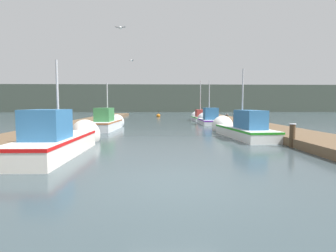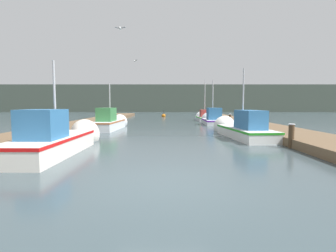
{
  "view_description": "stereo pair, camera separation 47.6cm",
  "coord_description": "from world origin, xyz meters",
  "px_view_note": "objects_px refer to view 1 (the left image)",
  "views": [
    {
      "loc": [
        -0.33,
        -5.85,
        1.8
      ],
      "look_at": [
        0.13,
        8.17,
        0.63
      ],
      "focal_mm": 28.0,
      "sensor_mm": 36.0,
      "label": 1
    },
    {
      "loc": [
        0.14,
        -5.86,
        1.8
      ],
      "look_at": [
        0.13,
        8.17,
        0.63
      ],
      "focal_mm": 28.0,
      "sensor_mm": 36.0,
      "label": 2
    }
  ],
  "objects_px": {
    "fishing_boat_0": "(62,139)",
    "fishing_boat_2": "(108,122)",
    "fishing_boat_4": "(200,117)",
    "mooring_piling_2": "(292,135)",
    "mooring_piling_1": "(227,120)",
    "channel_buoy": "(158,116)",
    "mooring_piling_3": "(209,114)",
    "mooring_piling_0": "(235,121)",
    "seagull_lead": "(132,61)",
    "fishing_boat_3": "(208,119)",
    "fishing_boat_1": "(240,128)",
    "seagull_1": "(120,28)"
  },
  "relations": [
    {
      "from": "fishing_boat_1",
      "to": "mooring_piling_2",
      "type": "bearing_deg",
      "value": -80.03
    },
    {
      "from": "fishing_boat_3",
      "to": "mooring_piling_3",
      "type": "distance_m",
      "value": 5.04
    },
    {
      "from": "fishing_boat_0",
      "to": "mooring_piling_3",
      "type": "bearing_deg",
      "value": 64.89
    },
    {
      "from": "channel_buoy",
      "to": "seagull_lead",
      "type": "xyz_separation_m",
      "value": [
        -2.18,
        -14.39,
        5.3
      ]
    },
    {
      "from": "fishing_boat_3",
      "to": "mooring_piling_2",
      "type": "xyz_separation_m",
      "value": [
        1.03,
        -13.21,
        0.08
      ]
    },
    {
      "from": "seagull_1",
      "to": "mooring_piling_2",
      "type": "bearing_deg",
      "value": 160.95
    },
    {
      "from": "fishing_boat_3",
      "to": "seagull_1",
      "type": "height_order",
      "value": "seagull_1"
    },
    {
      "from": "mooring_piling_2",
      "to": "fishing_boat_0",
      "type": "bearing_deg",
      "value": -174.72
    },
    {
      "from": "mooring_piling_0",
      "to": "mooring_piling_3",
      "type": "xyz_separation_m",
      "value": [
        -0.21,
        9.26,
        0.13
      ]
    },
    {
      "from": "fishing_boat_4",
      "to": "fishing_boat_2",
      "type": "bearing_deg",
      "value": -129.92
    },
    {
      "from": "fishing_boat_0",
      "to": "mooring_piling_1",
      "type": "distance_m",
      "value": 14.52
    },
    {
      "from": "fishing_boat_0",
      "to": "mooring_piling_2",
      "type": "bearing_deg",
      "value": 5.9
    },
    {
      "from": "fishing_boat_0",
      "to": "seagull_1",
      "type": "xyz_separation_m",
      "value": [
        1.65,
        3.95,
        5.19
      ]
    },
    {
      "from": "mooring_piling_2",
      "to": "channel_buoy",
      "type": "relative_size",
      "value": 0.93
    },
    {
      "from": "fishing_boat_3",
      "to": "mooring_piling_3",
      "type": "bearing_deg",
      "value": 79.21
    },
    {
      "from": "mooring_piling_3",
      "to": "seagull_lead",
      "type": "height_order",
      "value": "seagull_lead"
    },
    {
      "from": "fishing_boat_0",
      "to": "mooring_piling_1",
      "type": "bearing_deg",
      "value": 51.73
    },
    {
      "from": "mooring_piling_3",
      "to": "seagull_1",
      "type": "distance_m",
      "value": 17.53
    },
    {
      "from": "mooring_piling_3",
      "to": "fishing_boat_2",
      "type": "bearing_deg",
      "value": -132.99
    },
    {
      "from": "mooring_piling_0",
      "to": "mooring_piling_2",
      "type": "relative_size",
      "value": 1.11
    },
    {
      "from": "fishing_boat_0",
      "to": "fishing_boat_3",
      "type": "bearing_deg",
      "value": 60.54
    },
    {
      "from": "fishing_boat_4",
      "to": "channel_buoy",
      "type": "distance_m",
      "value": 9.27
    },
    {
      "from": "fishing_boat_0",
      "to": "mooring_piling_3",
      "type": "relative_size",
      "value": 4.35
    },
    {
      "from": "fishing_boat_4",
      "to": "seagull_lead",
      "type": "height_order",
      "value": "seagull_lead"
    },
    {
      "from": "fishing_boat_1",
      "to": "mooring_piling_1",
      "type": "bearing_deg",
      "value": 76.52
    },
    {
      "from": "fishing_boat_1",
      "to": "channel_buoy",
      "type": "distance_m",
      "value": 22.91
    },
    {
      "from": "fishing_boat_1",
      "to": "fishing_boat_4",
      "type": "relative_size",
      "value": 1.29
    },
    {
      "from": "seagull_1",
      "to": "fishing_boat_0",
      "type": "bearing_deg",
      "value": 70.66
    },
    {
      "from": "fishing_boat_2",
      "to": "mooring_piling_1",
      "type": "height_order",
      "value": "fishing_boat_2"
    },
    {
      "from": "fishing_boat_2",
      "to": "seagull_lead",
      "type": "xyz_separation_m",
      "value": [
        1.36,
        3.6,
        4.97
      ]
    },
    {
      "from": "fishing_boat_4",
      "to": "seagull_lead",
      "type": "bearing_deg",
      "value": -137.51
    },
    {
      "from": "fishing_boat_4",
      "to": "mooring_piling_2",
      "type": "xyz_separation_m",
      "value": [
        1.06,
        -18.22,
        0.14
      ]
    },
    {
      "from": "fishing_boat_2",
      "to": "mooring_piling_0",
      "type": "xyz_separation_m",
      "value": [
        9.41,
        0.61,
        0.07
      ]
    },
    {
      "from": "fishing_boat_0",
      "to": "mooring_piling_1",
      "type": "xyz_separation_m",
      "value": [
        9.11,
        11.3,
        0.02
      ]
    },
    {
      "from": "fishing_boat_1",
      "to": "seagull_1",
      "type": "bearing_deg",
      "value": -178.66
    },
    {
      "from": "channel_buoy",
      "to": "fishing_boat_0",
      "type": "bearing_deg",
      "value": -97.33
    },
    {
      "from": "mooring_piling_3",
      "to": "fishing_boat_3",
      "type": "bearing_deg",
      "value": -101.54
    },
    {
      "from": "fishing_boat_2",
      "to": "fishing_boat_3",
      "type": "height_order",
      "value": "fishing_boat_3"
    },
    {
      "from": "mooring_piling_1",
      "to": "seagull_lead",
      "type": "xyz_separation_m",
      "value": [
        -7.81,
        1.41,
        4.95
      ]
    },
    {
      "from": "fishing_boat_0",
      "to": "fishing_boat_2",
      "type": "height_order",
      "value": "fishing_boat_0"
    },
    {
      "from": "fishing_boat_1",
      "to": "mooring_piling_1",
      "type": "xyz_separation_m",
      "value": [
        0.98,
        6.63,
        0.07
      ]
    },
    {
      "from": "mooring_piling_3",
      "to": "fishing_boat_1",
      "type": "bearing_deg",
      "value": -94.04
    },
    {
      "from": "channel_buoy",
      "to": "mooring_piling_1",
      "type": "bearing_deg",
      "value": -70.4
    },
    {
      "from": "mooring_piling_1",
      "to": "fishing_boat_1",
      "type": "bearing_deg",
      "value": -98.39
    },
    {
      "from": "mooring_piling_2",
      "to": "fishing_boat_1",
      "type": "bearing_deg",
      "value": 105.06
    },
    {
      "from": "fishing_boat_3",
      "to": "seagull_lead",
      "type": "distance_m",
      "value": 8.6
    },
    {
      "from": "fishing_boat_4",
      "to": "mooring_piling_0",
      "type": "height_order",
      "value": "fishing_boat_4"
    },
    {
      "from": "seagull_1",
      "to": "fishing_boat_3",
      "type": "bearing_deg",
      "value": -119.33
    },
    {
      "from": "fishing_boat_2",
      "to": "mooring_piling_2",
      "type": "distance_m",
      "value": 12.39
    },
    {
      "from": "mooring_piling_1",
      "to": "seagull_1",
      "type": "distance_m",
      "value": 11.69
    }
  ]
}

